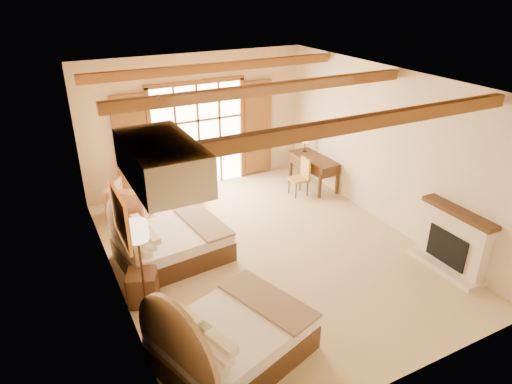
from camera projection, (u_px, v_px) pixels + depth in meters
floor at (267, 250)px, 8.71m from camera, size 7.00×7.00×0.00m
wall_back at (197, 122)px, 10.84m from camera, size 5.50×0.00×5.50m
wall_left at (108, 205)px, 6.88m from camera, size 0.00×7.00×7.00m
wall_right at (387, 148)px, 9.17m from camera, size 0.00×7.00×7.00m
ceiling at (269, 81)px, 7.34m from camera, size 7.00×7.00×0.00m
ceiling_beams at (269, 89)px, 7.39m from camera, size 5.39×4.60×0.18m
french_doors at (199, 137)px, 10.94m from camera, size 3.95×0.08×2.60m
fireplace at (452, 243)px, 7.96m from camera, size 0.46×1.40×1.16m
painting at (121, 217)px, 6.24m from camera, size 0.06×0.95×0.75m
canopy_valance at (161, 161)px, 4.85m from camera, size 0.70×1.40×0.45m
bed_near at (224, 338)px, 6.04m from camera, size 2.35×1.98×1.27m
bed_far at (165, 243)px, 8.24m from camera, size 2.02×1.60×1.24m
nightstand at (143, 288)px, 7.22m from camera, size 0.59×0.59×0.54m
floor_lamp at (138, 237)px, 6.57m from camera, size 0.33×0.33×1.57m
armchair at (132, 200)px, 9.77m from camera, size 1.18×1.18×0.78m
ottoman at (189, 193)px, 10.56m from camera, size 0.57×0.57×0.37m
desk at (313, 171)px, 11.23m from camera, size 0.68×1.43×0.75m
desk_chair at (299, 184)px, 10.82m from camera, size 0.43×0.43×0.91m
desk_lamp at (305, 139)px, 11.34m from camera, size 0.21×0.21×0.41m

